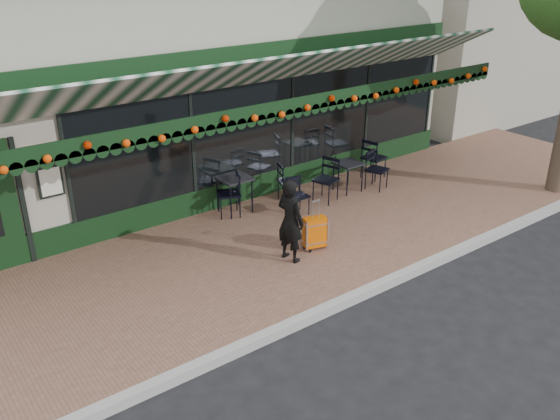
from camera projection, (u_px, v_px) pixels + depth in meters
ground at (373, 289)px, 9.59m from camera, size 80.00×80.00×0.00m
sidewalk at (297, 240)px, 11.02m from camera, size 18.00×4.00×0.15m
curb at (377, 287)px, 9.50m from camera, size 18.00×0.16×0.15m
restaurant_building at (149, 71)px, 14.37m from camera, size 12.00×9.60×4.50m
neighbor_building_right at (476, 24)px, 21.51m from camera, size 12.00×8.00×4.80m
woman at (290, 220)px, 9.90m from camera, size 0.44×0.59×1.46m
suitcase at (315, 232)px, 10.44m from camera, size 0.45×0.33×0.92m
cafe_table_a at (348, 165)px, 12.75m from camera, size 0.53×0.53×0.65m
cafe_table_b at (234, 181)px, 11.72m from camera, size 0.60×0.60×0.74m
chair_a_left at (326, 180)px, 12.31m from camera, size 0.58×0.58×0.92m
chair_a_right at (374, 158)px, 13.53m from camera, size 0.56×0.56×0.95m
chair_a_front at (377, 170)px, 12.94m from camera, size 0.55×0.55×0.86m
chair_b_left at (229, 194)px, 11.65m from camera, size 0.60×0.60×0.91m
chair_b_right at (289, 182)px, 12.34m from camera, size 0.53×0.53×0.84m
chair_b_front at (298, 196)px, 11.74m from camera, size 0.40×0.40×0.76m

